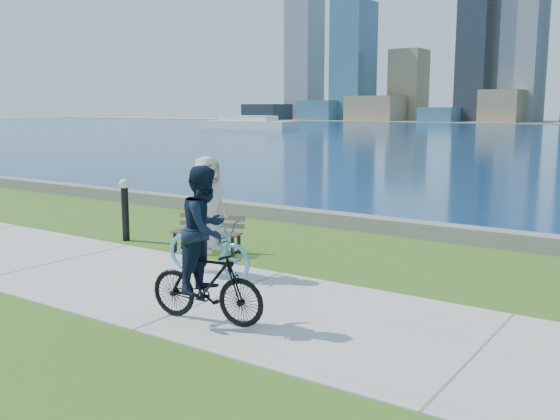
{
  "coord_description": "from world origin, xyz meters",
  "views": [
    {
      "loc": [
        6.06,
        -7.15,
        2.92
      ],
      "look_at": [
        -0.21,
        2.0,
        1.1
      ],
      "focal_mm": 40.0,
      "sensor_mm": 36.0,
      "label": 1
    }
  ],
  "objects_px": {
    "park_bench": "(208,230)",
    "cyclist_man": "(206,257)",
    "cyclist_woman": "(208,231)",
    "bollard_lamp": "(125,206)"
  },
  "relations": [
    {
      "from": "park_bench",
      "to": "cyclist_man",
      "type": "height_order",
      "value": "cyclist_man"
    },
    {
      "from": "park_bench",
      "to": "cyclist_woman",
      "type": "bearing_deg",
      "value": -64.5
    },
    {
      "from": "cyclist_woman",
      "to": "bollard_lamp",
      "type": "bearing_deg",
      "value": 73.62
    },
    {
      "from": "bollard_lamp",
      "to": "cyclist_woman",
      "type": "relative_size",
      "value": 0.66
    },
    {
      "from": "park_bench",
      "to": "bollard_lamp",
      "type": "distance_m",
      "value": 2.29
    },
    {
      "from": "park_bench",
      "to": "cyclist_man",
      "type": "relative_size",
      "value": 0.72
    },
    {
      "from": "bollard_lamp",
      "to": "cyclist_man",
      "type": "distance_m",
      "value": 5.91
    },
    {
      "from": "park_bench",
      "to": "cyclist_man",
      "type": "bearing_deg",
      "value": -64.91
    },
    {
      "from": "park_bench",
      "to": "cyclist_man",
      "type": "xyz_separation_m",
      "value": [
        2.79,
        -3.26,
        0.46
      ]
    },
    {
      "from": "bollard_lamp",
      "to": "cyclist_man",
      "type": "xyz_separation_m",
      "value": [
        5.05,
        -3.08,
        0.13
      ]
    }
  ]
}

